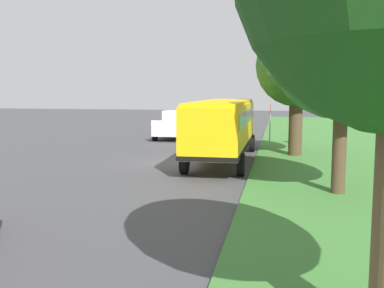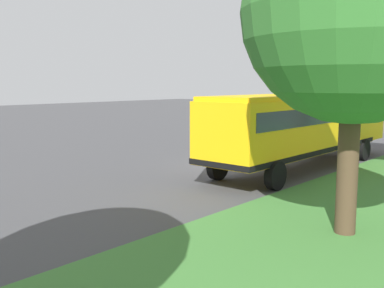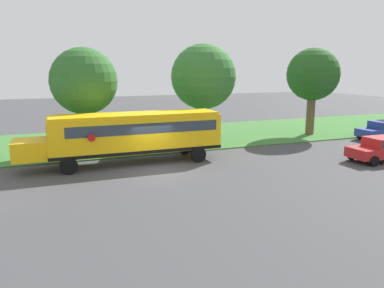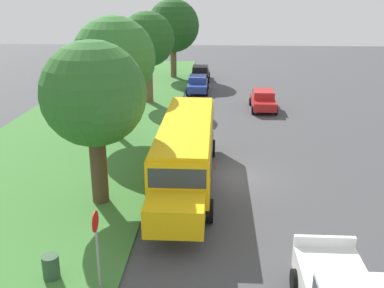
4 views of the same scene
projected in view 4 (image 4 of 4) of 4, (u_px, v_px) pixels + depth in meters
ground_plane at (233, 177)px, 23.36m from camera, size 120.00×120.00×0.00m
grass_verge at (45, 172)px, 23.89m from camera, size 12.00×80.00×0.08m
school_bus at (186, 147)px, 21.94m from camera, size 2.84×12.42×3.16m
car_red_nearest at (263, 99)px, 36.36m from camera, size 2.02×4.40×1.56m
car_blue_middle at (198, 83)px, 42.58m from camera, size 2.02×4.40×1.56m
car_black_furthest at (200, 72)px, 48.35m from camera, size 2.02×4.40×1.56m
oak_tree_beside_bus at (96, 98)px, 18.79m from camera, size 4.52×4.52×7.31m
oak_tree_roadside_mid at (116, 57)px, 27.62m from camera, size 5.15×5.15×7.82m
oak_tree_far_end at (146, 39)px, 37.19m from camera, size 4.56×4.56×7.66m
oak_tree_across_road at (171, 27)px, 48.22m from camera, size 5.64×5.64×8.46m
stop_sign at (97, 240)px, 14.07m from camera, size 0.08×0.68×2.74m
trash_bin at (51, 268)px, 14.87m from camera, size 0.56×0.56×0.90m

